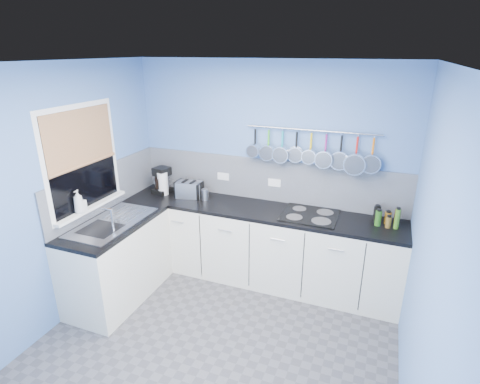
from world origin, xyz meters
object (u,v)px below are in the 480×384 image
Objects in this scene: soap_bottle_a at (78,202)px; hob at (310,215)px; toaster at (189,189)px; canister at (205,194)px; coffee_maker at (161,181)px; soap_bottle_b at (81,204)px; paper_towel at (163,183)px.

hob is (2.11, 1.10, -0.26)m from soap_bottle_a.
toaster is 2.31× the size of canister.
coffee_maker is at bearing 179.63° from canister.
toaster reaches higher than hob.
toaster is 0.51× the size of hob.
canister is at bearing -15.33° from toaster.
soap_bottle_a reaches higher than soap_bottle_b.
canister is at bearing 52.67° from soap_bottle_a.
soap_bottle_b reaches higher than hob.
paper_towel is at bearing -27.06° from coffee_maker.
canister is 0.22× the size of hob.
canister is at bearing 179.29° from hob.
soap_bottle_b reaches higher than paper_towel.
soap_bottle_b is (0.00, 0.03, -0.03)m from soap_bottle_a.
canister is (0.85, 1.08, -0.17)m from soap_bottle_b.
coffee_maker is 0.60m from canister.
canister is (0.60, -0.00, -0.10)m from coffee_maker.
soap_bottle_b is at bearing -153.28° from hob.
toaster is at bearing 13.62° from coffee_maker.
coffee_maker is 0.55× the size of hob.
toaster reaches higher than canister.
canister is (0.56, 0.03, -0.08)m from paper_towel.
soap_bottle_a reaches higher than toaster.
coffee_maker is at bearing 140.02° from paper_towel.
coffee_maker reaches higher than canister.
paper_towel is at bearing 75.14° from soap_bottle_a.
soap_bottle_a is 1.41m from canister.
soap_bottle_b is 0.61× the size of paper_towel.
paper_towel is at bearing -177.24° from canister.
toaster is (0.63, 1.12, -0.17)m from soap_bottle_a.
paper_towel is (0.29, 1.08, -0.13)m from soap_bottle_a.
soap_bottle_b is at bearing -133.23° from toaster.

